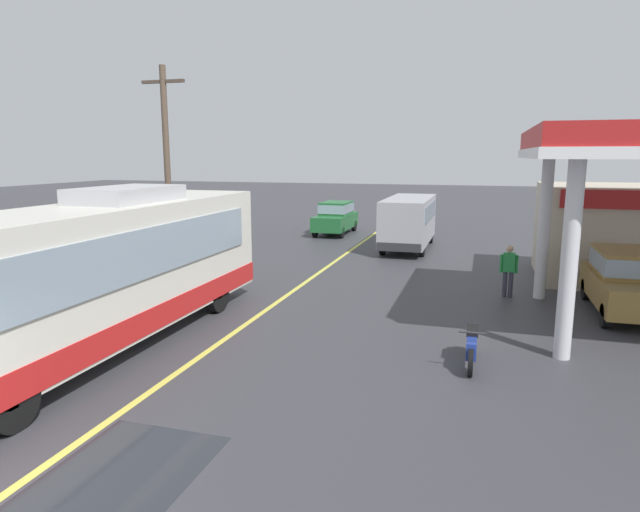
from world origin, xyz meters
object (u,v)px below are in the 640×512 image
coach_bus_main (105,275)px  minibus_opposing_lane (409,218)px  car_at_pump (626,279)px  car_trailing_behind_bus (336,216)px  motorcycle_parked_forecourt (472,345)px  pedestrian_near_pump (509,268)px

coach_bus_main → minibus_opposing_lane: (4.91, 15.77, -0.25)m
car_at_pump → car_trailing_behind_bus: size_ratio=1.00×
motorcycle_parked_forecourt → car_trailing_behind_bus: 20.06m
car_at_pump → minibus_opposing_lane: minibus_opposing_lane is taller
motorcycle_parked_forecourt → car_trailing_behind_bus: size_ratio=0.43×
motorcycle_parked_forecourt → car_trailing_behind_bus: bearing=113.4°
motorcycle_parked_forecourt → coach_bus_main: bearing=-171.6°
car_at_pump → car_trailing_behind_bus: 17.80m
coach_bus_main → car_at_pump: (12.25, 6.47, -0.71)m
car_at_pump → motorcycle_parked_forecourt: size_ratio=2.33×
minibus_opposing_lane → motorcycle_parked_forecourt: minibus_opposing_lane is taller
car_at_pump → car_trailing_behind_bus: bearing=132.4°
car_at_pump → car_trailing_behind_bus: (-11.99, 13.15, 0.00)m
pedestrian_near_pump → car_at_pump: bearing=-18.0°
pedestrian_near_pump → car_trailing_behind_bus: car_trailing_behind_bus is taller
minibus_opposing_lane → car_at_pump: bearing=-51.7°
pedestrian_near_pump → car_trailing_behind_bus: 15.06m
motorcycle_parked_forecourt → pedestrian_near_pump: bearing=81.3°
car_at_pump → coach_bus_main: bearing=-152.2°
car_at_pump → pedestrian_near_pump: bearing=162.0°
car_at_pump → minibus_opposing_lane: (-7.34, 9.31, 0.46)m
car_at_pump → motorcycle_parked_forecourt: car_at_pump is taller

